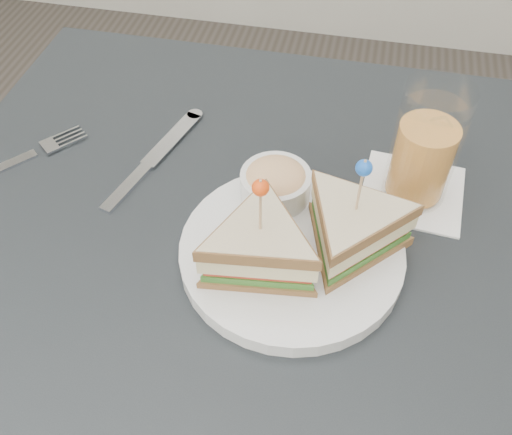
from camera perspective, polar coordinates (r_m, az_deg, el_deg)
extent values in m
cube|color=black|center=(0.64, -1.07, -4.38)|extent=(0.80, 0.80, 0.03)
cylinder|color=black|center=(1.23, -13.21, 0.58)|extent=(0.04, 0.04, 0.72)
cylinder|color=black|center=(1.17, 20.21, -4.77)|extent=(0.04, 0.04, 0.72)
cylinder|color=white|center=(0.62, 3.56, -3.59)|extent=(0.32, 0.32, 0.01)
cylinder|color=white|center=(0.61, 3.60, -3.05)|extent=(0.32, 0.32, 0.00)
cylinder|color=tan|center=(0.53, 0.43, 0.81)|extent=(0.00, 0.00, 0.08)
sphere|color=#ED440E|center=(0.51, 0.45, 3.00)|extent=(0.02, 0.02, 0.02)
cylinder|color=tan|center=(0.55, 10.33, 2.74)|extent=(0.00, 0.00, 0.08)
sphere|color=blue|center=(0.53, 10.75, 4.89)|extent=(0.02, 0.02, 0.02)
cylinder|color=white|center=(0.65, 1.95, 3.15)|extent=(0.11, 0.11, 0.04)
ellipsoid|color=#E0B772|center=(0.64, 1.98, 3.94)|extent=(0.09, 0.09, 0.03)
cube|color=silver|center=(0.79, -19.94, 6.76)|extent=(0.03, 0.03, 0.00)
cube|color=silver|center=(0.71, -12.60, 3.15)|extent=(0.04, 0.10, 0.01)
cube|color=silver|center=(0.76, -8.41, 7.80)|extent=(0.05, 0.12, 0.00)
cylinder|color=silver|center=(0.80, -6.14, 10.22)|extent=(0.03, 0.03, 0.00)
cube|color=white|center=(0.71, 15.35, 2.48)|extent=(0.13, 0.13, 0.00)
cylinder|color=#DC8F3E|center=(0.68, 16.23, 5.55)|extent=(0.07, 0.07, 0.09)
cylinder|color=white|center=(0.66, 16.65, 7.01)|extent=(0.08, 0.08, 0.15)
cube|color=white|center=(0.66, 17.93, 8.52)|extent=(0.02, 0.02, 0.02)
cube|color=white|center=(0.65, 15.88, 7.96)|extent=(0.02, 0.02, 0.02)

